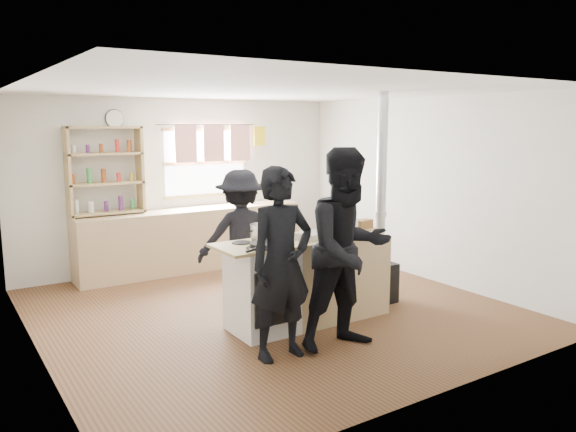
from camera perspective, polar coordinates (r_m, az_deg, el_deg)
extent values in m
cube|color=brown|center=(6.62, -1.67, -9.48)|extent=(5.00, 5.00, 0.01)
cube|color=tan|center=(8.41, -9.59, -2.31)|extent=(3.40, 0.55, 0.90)
cube|color=tan|center=(8.05, -17.88, 0.35)|extent=(1.00, 0.28, 0.03)
cube|color=tan|center=(8.00, -18.02, 3.18)|extent=(1.00, 0.28, 0.03)
cube|color=tan|center=(7.97, -18.16, 6.04)|extent=(1.00, 0.28, 0.03)
cube|color=tan|center=(7.96, -18.29, 8.55)|extent=(1.00, 0.28, 0.03)
cube|color=tan|center=(7.88, -21.45, 4.11)|extent=(0.04, 0.28, 1.20)
cube|color=tan|center=(8.13, -14.80, 4.58)|extent=(0.04, 0.28, 1.20)
cylinder|color=silver|center=(8.76, -3.66, 2.29)|extent=(0.10, 0.10, 0.32)
cube|color=white|center=(5.81, -2.67, -7.48)|extent=(0.60, 0.60, 0.90)
cube|color=tan|center=(6.30, 4.46, -6.17)|extent=(1.20, 0.60, 0.90)
cube|color=tan|center=(5.93, 1.06, -2.50)|extent=(1.84, 0.64, 0.03)
cylinder|color=black|center=(5.52, -2.37, -2.98)|extent=(0.40, 0.40, 0.05)
cylinder|color=#356021|center=(5.51, -2.37, -2.83)|extent=(0.27, 0.27, 0.02)
cube|color=silver|center=(5.96, 2.39, -1.95)|extent=(0.42, 0.37, 0.07)
cube|color=brown|center=(5.95, 2.40, -1.76)|extent=(0.35, 0.31, 0.02)
cylinder|color=silver|center=(5.84, -2.68, -1.73)|extent=(0.24, 0.24, 0.16)
cylinder|color=silver|center=(5.82, -2.69, -0.89)|extent=(0.25, 0.25, 0.01)
sphere|color=black|center=(5.82, -2.69, -0.76)|extent=(0.03, 0.03, 0.03)
cylinder|color=#B6B6B8|center=(6.27, 6.02, -1.01)|extent=(0.25, 0.25, 0.16)
cylinder|color=#B6B6B8|center=(6.26, 6.04, -0.24)|extent=(0.26, 0.26, 0.01)
sphere|color=black|center=(6.26, 6.04, -0.11)|extent=(0.03, 0.03, 0.03)
cube|color=tan|center=(6.47, 7.67, -1.35)|extent=(0.31, 0.25, 0.02)
cube|color=olive|center=(6.46, 7.69, -0.82)|extent=(0.24, 0.15, 0.10)
cube|color=black|center=(6.92, 9.19, -6.65)|extent=(0.35, 0.35, 0.48)
cylinder|color=#ADADB2|center=(6.69, 9.47, 3.70)|extent=(0.12, 0.12, 2.02)
imported|color=black|center=(5.08, -0.68, -4.88)|extent=(0.65, 0.43, 1.77)
imported|color=black|center=(5.33, 6.16, -3.41)|extent=(0.98, 0.79, 1.92)
imported|color=black|center=(6.74, -4.81, -2.08)|extent=(1.15, 0.84, 1.60)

